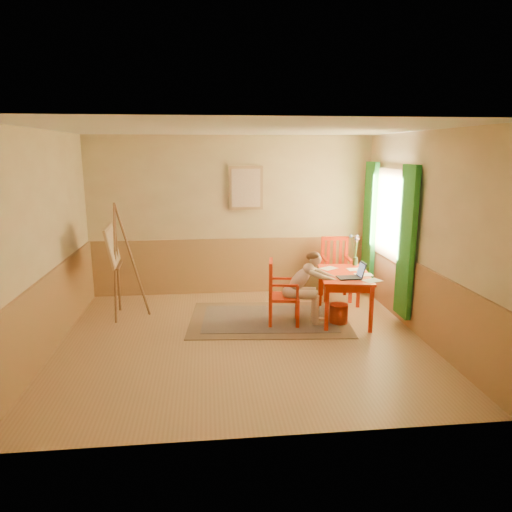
{
  "coord_description": "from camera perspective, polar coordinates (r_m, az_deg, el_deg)",
  "views": [
    {
      "loc": [
        -0.45,
        -6.0,
        2.53
      ],
      "look_at": [
        0.25,
        0.55,
        1.05
      ],
      "focal_mm": 32.88,
      "sensor_mm": 36.0,
      "label": 1
    }
  ],
  "objects": [
    {
      "name": "vase",
      "position": [
        7.72,
        11.98,
        0.57
      ],
      "size": [
        0.17,
        0.25,
        0.5
      ],
      "color": "#3F724C",
      "rests_on": "table"
    },
    {
      "name": "laptop",
      "position": [
        6.97,
        11.71,
        -2.28
      ],
      "size": [
        0.39,
        0.25,
        0.23
      ],
      "color": "#1E2338",
      "rests_on": "table"
    },
    {
      "name": "easel",
      "position": [
        7.43,
        -16.81,
        0.68
      ],
      "size": [
        0.61,
        0.8,
        1.79
      ],
      "color": "brown",
      "rests_on": "room"
    },
    {
      "name": "table",
      "position": [
        7.24,
        10.72,
        -2.78
      ],
      "size": [
        0.9,
        1.3,
        0.72
      ],
      "color": "red",
      "rests_on": "room"
    },
    {
      "name": "chair_back",
      "position": [
        8.26,
        9.67,
        -1.5
      ],
      "size": [
        0.51,
        0.53,
        1.07
      ],
      "color": "red",
      "rests_on": "room"
    },
    {
      "name": "rug",
      "position": [
        7.27,
        1.57,
        -7.65
      ],
      "size": [
        2.53,
        1.8,
        0.02
      ],
      "color": "#8C7251",
      "rests_on": "room"
    },
    {
      "name": "figure",
      "position": [
        6.94,
        5.93,
        -3.47
      ],
      "size": [
        0.84,
        0.42,
        1.11
      ],
      "color": "beige",
      "rests_on": "room"
    },
    {
      "name": "room",
      "position": [
        6.13,
        -1.78,
        2.02
      ],
      "size": [
        5.04,
        4.54,
        2.84
      ],
      "color": "tan",
      "rests_on": "ground"
    },
    {
      "name": "wastebasket",
      "position": [
        7.18,
        10.01,
        -6.93
      ],
      "size": [
        0.33,
        0.33,
        0.3
      ],
      "primitive_type": "cylinder",
      "rotation": [
        0.0,
        0.0,
        0.24
      ],
      "color": "#BB3411",
      "rests_on": "room"
    },
    {
      "name": "wainscot",
      "position": [
        7.11,
        -2.22,
        -3.94
      ],
      "size": [
        5.0,
        4.5,
        1.0
      ],
      "color": "#A27647",
      "rests_on": "room"
    },
    {
      "name": "chair_left",
      "position": [
        6.95,
        3.03,
        -4.47
      ],
      "size": [
        0.51,
        0.49,
        0.97
      ],
      "color": "red",
      "rests_on": "room"
    },
    {
      "name": "window",
      "position": [
        7.75,
        15.72,
        3.39
      ],
      "size": [
        0.12,
        2.01,
        2.2
      ],
      "color": "white",
      "rests_on": "room"
    },
    {
      "name": "papers",
      "position": [
        7.26,
        11.9,
        -2.04
      ],
      "size": [
        0.75,
        1.05,
        0.0
      ],
      "color": "white",
      "rests_on": "table"
    },
    {
      "name": "wall_portrait",
      "position": [
        8.26,
        -1.24,
        8.28
      ],
      "size": [
        0.6,
        0.05,
        0.76
      ],
      "color": "tan",
      "rests_on": "room"
    }
  ]
}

